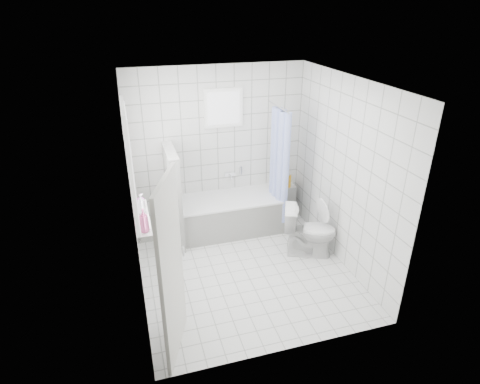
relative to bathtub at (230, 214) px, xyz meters
name	(u,v)px	position (x,y,z in m)	size (l,w,h in m)	color
ground	(245,270)	(-0.09, -1.12, -0.29)	(3.00, 3.00, 0.00)	white
ceiling	(246,82)	(-0.09, -1.12, 2.31)	(3.00, 3.00, 0.00)	white
wall_back	(218,148)	(-0.09, 0.38, 1.01)	(2.80, 0.02, 2.60)	white
wall_front	(292,249)	(-0.09, -2.62, 1.01)	(2.80, 0.02, 2.60)	white
wall_left	(132,200)	(-1.49, -1.12, 1.01)	(0.02, 3.00, 2.60)	white
wall_right	(344,174)	(1.31, -1.12, 1.01)	(0.02, 3.00, 2.60)	white
window_left	(132,167)	(-1.44, -0.82, 1.31)	(0.01, 0.90, 1.40)	white
window_back	(224,108)	(0.01, 0.33, 1.66)	(0.50, 0.01, 0.50)	white
window_sill	(142,219)	(-1.40, -0.82, 0.57)	(0.18, 1.02, 0.08)	white
door	(171,271)	(-1.20, -2.23, 0.71)	(0.04, 0.80, 2.00)	silver
bathtub	(230,214)	(0.00, 0.00, 0.00)	(1.65, 0.77, 0.58)	white
partition_wall	(174,197)	(-0.89, -0.05, 0.46)	(0.15, 0.85, 1.50)	white
tiled_ledge	(283,200)	(1.03, 0.25, -0.02)	(0.40, 0.24, 0.55)	white
toilet	(310,231)	(0.94, -1.00, 0.09)	(0.43, 0.75, 0.77)	white
curtain_rod	(279,107)	(0.77, -0.02, 1.71)	(0.02, 0.02, 0.80)	silver
shower_curtain	(279,166)	(0.77, -0.16, 0.81)	(0.14, 0.48, 1.78)	#4F66E8
tub_faucet	(230,174)	(0.10, 0.33, 0.56)	(0.18, 0.06, 0.06)	silver
sill_bottles	(142,212)	(-1.39, -0.95, 0.75)	(0.15, 0.81, 0.30)	#CE508A
ledge_bottles	(285,181)	(1.03, 0.21, 0.37)	(0.18, 0.20, 0.22)	green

